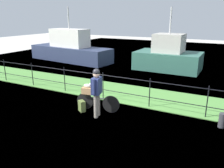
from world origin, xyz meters
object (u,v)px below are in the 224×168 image
object	(u,v)px
moored_boat_near	(168,57)
wooden_crate	(88,90)
bicycle_main	(97,102)
mooring_bollard	(222,120)
backpack_on_paving	(82,106)
moored_boat_mid	(70,49)
terrier_dog	(88,85)
cyclist_person	(97,89)

from	to	relation	value
moored_boat_near	wooden_crate	bearing A→B (deg)	-96.88
bicycle_main	mooring_bollard	bearing A→B (deg)	9.52
bicycle_main	wooden_crate	xyz separation A→B (m)	(-0.36, -0.06, 0.41)
backpack_on_paving	moored_boat_mid	distance (m)	9.96
terrier_dog	mooring_bollard	xyz separation A→B (m)	(4.41, 0.74, -0.70)
terrier_dog	backpack_on_paving	size ratio (longest dim) A/B	0.81
backpack_on_paving	moored_boat_mid	bearing A→B (deg)	-18.11
cyclist_person	moored_boat_mid	size ratio (longest dim) A/B	0.24
terrier_dog	cyclist_person	bearing A→B (deg)	-31.92
moored_boat_near	cyclist_person	bearing A→B (deg)	-92.40
moored_boat_near	moored_boat_mid	bearing A→B (deg)	-176.43
backpack_on_paving	moored_boat_near	distance (m)	8.18
cyclist_person	backpack_on_paving	xyz separation A→B (m)	(-0.71, 0.12, -0.80)
mooring_bollard	moored_boat_near	distance (m)	7.94
bicycle_main	terrier_dog	xyz separation A→B (m)	(-0.34, -0.06, 0.60)
backpack_on_paving	cyclist_person	bearing A→B (deg)	-157.23
backpack_on_paving	moored_boat_near	bearing A→B (deg)	-65.44
terrier_dog	cyclist_person	distance (m)	0.68
cyclist_person	mooring_bollard	distance (m)	4.07
wooden_crate	backpack_on_paving	xyz separation A→B (m)	(-0.11, -0.24, -0.54)
cyclist_person	moored_boat_mid	world-z (taller)	moored_boat_mid
terrier_dog	mooring_bollard	size ratio (longest dim) A/B	0.70
backpack_on_paving	moored_boat_near	world-z (taller)	moored_boat_near
cyclist_person	moored_boat_mid	xyz separation A→B (m)	(-7.09, 7.74, -0.13)
backpack_on_paving	moored_boat_near	size ratio (longest dim) A/B	0.10
wooden_crate	backpack_on_paving	world-z (taller)	wooden_crate
cyclist_person	mooring_bollard	world-z (taller)	cyclist_person
terrier_dog	backpack_on_paving	distance (m)	0.79
terrier_dog	moored_boat_near	distance (m)	7.90
wooden_crate	cyclist_person	world-z (taller)	cyclist_person
terrier_dog	mooring_bollard	bearing A→B (deg)	9.52
wooden_crate	terrier_dog	size ratio (longest dim) A/B	1.18
cyclist_person	mooring_bollard	xyz separation A→B (m)	(3.84, 1.10, -0.77)
terrier_dog	backpack_on_paving	xyz separation A→B (m)	(-0.14, -0.24, -0.73)
bicycle_main	moored_boat_near	world-z (taller)	moored_boat_near
moored_boat_near	mooring_bollard	bearing A→B (deg)	-63.83
terrier_dog	backpack_on_paving	bearing A→B (deg)	-119.02
bicycle_main	cyclist_person	xyz separation A→B (m)	(0.24, -0.42, 0.67)
wooden_crate	terrier_dog	world-z (taller)	terrier_dog
mooring_bollard	bicycle_main	bearing A→B (deg)	-170.48
cyclist_person	moored_boat_near	world-z (taller)	moored_boat_near
terrier_dog	mooring_bollard	world-z (taller)	terrier_dog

